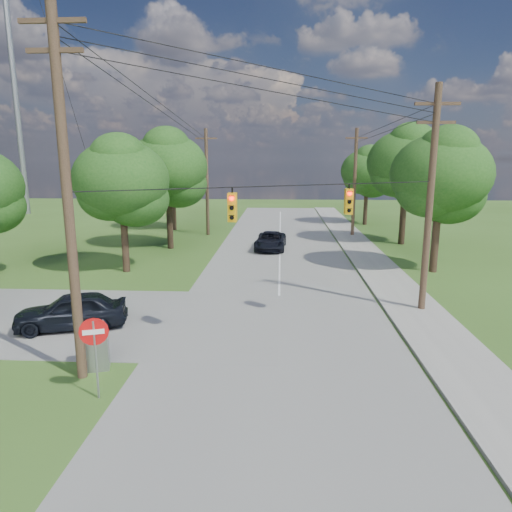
# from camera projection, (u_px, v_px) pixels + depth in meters

# --- Properties ---
(ground) EXTENTS (140.00, 140.00, 0.00)m
(ground) POSITION_uv_depth(u_px,v_px,m) (216.00, 386.00, 14.77)
(ground) COLOR #36581D
(ground) RESTS_ON ground
(main_road) EXTENTS (10.00, 100.00, 0.03)m
(main_road) POSITION_uv_depth(u_px,v_px,m) (279.00, 330.00, 19.55)
(main_road) COLOR gray
(main_road) RESTS_ON ground
(sidewalk_east) EXTENTS (2.60, 100.00, 0.12)m
(sidewalk_east) POSITION_uv_depth(u_px,v_px,m) (438.00, 332.00, 19.18)
(sidewalk_east) COLOR #A3A098
(sidewalk_east) RESTS_ON ground
(pole_sw) EXTENTS (2.00, 0.32, 12.00)m
(pole_sw) POSITION_uv_depth(u_px,v_px,m) (67.00, 191.00, 14.11)
(pole_sw) COLOR brown
(pole_sw) RESTS_ON ground
(pole_ne) EXTENTS (2.00, 0.32, 10.50)m
(pole_ne) POSITION_uv_depth(u_px,v_px,m) (430.00, 198.00, 20.98)
(pole_ne) COLOR brown
(pole_ne) RESTS_ON ground
(pole_north_e) EXTENTS (2.00, 0.32, 10.00)m
(pole_north_e) POSITION_uv_depth(u_px,v_px,m) (355.00, 182.00, 42.54)
(pole_north_e) COLOR brown
(pole_north_e) RESTS_ON ground
(pole_north_w) EXTENTS (2.00, 0.32, 10.00)m
(pole_north_w) POSITION_uv_depth(u_px,v_px,m) (207.00, 181.00, 43.27)
(pole_north_w) COLOR brown
(pole_north_w) RESTS_ON ground
(power_lines) EXTENTS (13.93, 29.62, 4.93)m
(power_lines) POSITION_uv_depth(u_px,v_px,m) (272.00, 121.00, 24.06)
(power_lines) COLOR black
(power_lines) RESTS_ON ground
(traffic_signals) EXTENTS (4.91, 3.27, 1.05)m
(traffic_signals) POSITION_uv_depth(u_px,v_px,m) (294.00, 204.00, 17.82)
(traffic_signals) COLOR #E2A50D
(traffic_signals) RESTS_ON ground
(radio_mast) EXTENTS (0.70, 0.70, 45.00)m
(radio_mast) POSITION_uv_depth(u_px,v_px,m) (9.00, 34.00, 56.71)
(radio_mast) COLOR gray
(radio_mast) RESTS_ON ground
(tree_w_near) EXTENTS (6.00, 6.00, 8.40)m
(tree_w_near) POSITION_uv_depth(u_px,v_px,m) (121.00, 180.00, 28.61)
(tree_w_near) COLOR #3E2A1F
(tree_w_near) RESTS_ON ground
(tree_w_mid) EXTENTS (6.40, 6.40, 9.22)m
(tree_w_mid) POSITION_uv_depth(u_px,v_px,m) (168.00, 167.00, 36.24)
(tree_w_mid) COLOR #3E2A1F
(tree_w_mid) RESTS_ON ground
(tree_w_far) EXTENTS (6.00, 6.00, 8.73)m
(tree_w_far) POSITION_uv_depth(u_px,v_px,m) (172.00, 169.00, 46.18)
(tree_w_far) COLOR #3E2A1F
(tree_w_far) RESTS_ON ground
(tree_e_near) EXTENTS (6.20, 6.20, 8.81)m
(tree_e_near) POSITION_uv_depth(u_px,v_px,m) (441.00, 175.00, 28.46)
(tree_e_near) COLOR #3E2A1F
(tree_e_near) RESTS_ON ground
(tree_e_mid) EXTENTS (6.60, 6.60, 9.64)m
(tree_e_mid) POSITION_uv_depth(u_px,v_px,m) (407.00, 163.00, 38.07)
(tree_e_mid) COLOR #3E2A1F
(tree_e_mid) RESTS_ON ground
(tree_e_far) EXTENTS (5.80, 5.80, 8.32)m
(tree_e_far) POSITION_uv_depth(u_px,v_px,m) (367.00, 171.00, 50.05)
(tree_e_far) COLOR #3E2A1F
(tree_e_far) RESTS_ON ground
(car_cross_dark) EXTENTS (4.96, 3.05, 1.58)m
(car_cross_dark) POSITION_uv_depth(u_px,v_px,m) (71.00, 311.00, 19.58)
(car_cross_dark) COLOR black
(car_cross_dark) RESTS_ON cross_road
(car_main_north) EXTENTS (2.61, 5.17, 1.40)m
(car_main_north) POSITION_uv_depth(u_px,v_px,m) (271.00, 241.00, 36.88)
(car_main_north) COLOR black
(car_main_north) RESTS_ON main_road
(control_cabinet) EXTENTS (0.93, 0.79, 1.45)m
(control_cabinet) POSITION_uv_depth(u_px,v_px,m) (97.00, 350.00, 15.83)
(control_cabinet) COLOR gray
(control_cabinet) RESTS_ON ground
(do_not_enter_sign) EXTENTS (0.83, 0.29, 2.59)m
(do_not_enter_sign) POSITION_uv_depth(u_px,v_px,m) (94.00, 341.00, 13.64)
(do_not_enter_sign) COLOR gray
(do_not_enter_sign) RESTS_ON ground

